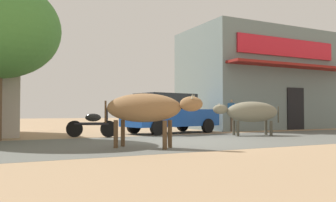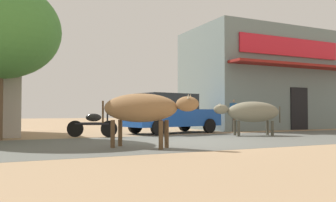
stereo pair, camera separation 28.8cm
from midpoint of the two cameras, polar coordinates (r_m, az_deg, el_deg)
name	(u,v)px [view 1 (the left image)]	position (r m, az deg, el deg)	size (l,w,h in m)	color
ground	(192,141)	(10.88, 3.07, -6.47)	(80.00, 80.00, 0.00)	#9F815F
asphalt_road	(192,141)	(10.88, 3.07, -6.46)	(72.00, 5.22, 0.00)	#585A54
storefront_right_club	(256,81)	(20.18, 13.62, 3.21)	(7.75, 5.57, 5.23)	slate
parked_hatchback_car	(170,113)	(14.71, -0.31, -1.96)	(4.38, 2.48, 1.64)	#1A49A6
parked_motorcycle	(92,124)	(12.72, -12.76, -3.66)	(1.62, 0.93, 1.04)	black
cow_near_brown	(146,109)	(8.77, -4.56, -1.22)	(2.11, 2.03, 1.35)	olive
cow_far_dark	(251,112)	(13.66, 12.62, -1.76)	(2.52, 1.35, 1.28)	#78735E
pedestrian_by_shop	(231,113)	(16.25, 9.58, -1.85)	(0.45, 0.61, 1.48)	brown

